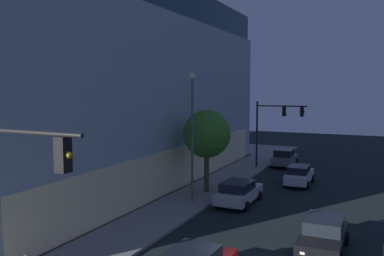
{
  "coord_description": "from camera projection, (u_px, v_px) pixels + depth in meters",
  "views": [
    {
      "loc": [
        -14.67,
        -4.43,
        7.62
      ],
      "look_at": [
        4.64,
        4.64,
        5.65
      ],
      "focal_mm": 38.15,
      "sensor_mm": 36.0,
      "label": 1
    }
  ],
  "objects": [
    {
      "name": "car_white",
      "position": [
        299.0,
        175.0,
        32.93
      ],
      "size": [
        4.4,
        1.99,
        1.61
      ],
      "color": "silver",
      "rests_on": "ground"
    },
    {
      "name": "sidewalk_tree",
      "position": [
        207.0,
        134.0,
        29.9
      ],
      "size": [
        3.52,
        3.52,
        6.06
      ],
      "color": "#48461E",
      "rests_on": "sidewalk_corner"
    },
    {
      "name": "car_black",
      "position": [
        323.0,
        234.0,
        19.39
      ],
      "size": [
        4.47,
        2.14,
        1.54
      ],
      "color": "black",
      "rests_on": "ground"
    },
    {
      "name": "car_silver",
      "position": [
        239.0,
        192.0,
        27.4
      ],
      "size": [
        4.72,
        2.26,
        1.57
      ],
      "color": "#B7BABF",
      "rests_on": "ground"
    },
    {
      "name": "traffic_light_near_corner",
      "position": [
        1.0,
        196.0,
        11.28
      ],
      "size": [
        0.36,
        4.33,
        6.93
      ],
      "color": "black",
      "rests_on": "sidewalk_corner"
    },
    {
      "name": "car_grey",
      "position": [
        285.0,
        158.0,
        40.74
      ],
      "size": [
        4.09,
        2.11,
        1.79
      ],
      "color": "slate",
      "rests_on": "ground"
    },
    {
      "name": "traffic_light_far_corner",
      "position": [
        275.0,
        121.0,
        38.76
      ],
      "size": [
        0.45,
        4.77,
        6.43
      ],
      "color": "black",
      "rests_on": "sidewalk_corner"
    },
    {
      "name": "modern_building",
      "position": [
        56.0,
        88.0,
        35.9
      ],
      "size": [
        36.26,
        24.97,
        15.87
      ],
      "color": "#4C4C51",
      "rests_on": "ground"
    },
    {
      "name": "street_lamp_sidewalk",
      "position": [
        192.0,
        122.0,
        27.07
      ],
      "size": [
        0.44,
        0.44,
        8.63
      ],
      "color": "#575757",
      "rests_on": "sidewalk_corner"
    }
  ]
}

